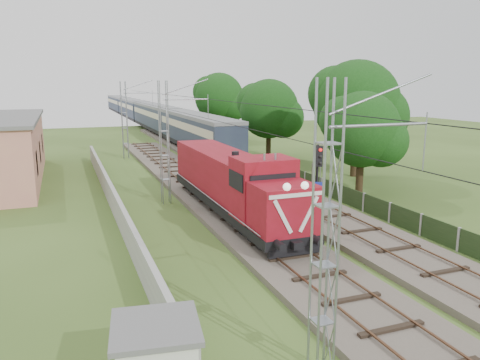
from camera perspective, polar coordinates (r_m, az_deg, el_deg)
name	(u,v)px	position (r m, az deg, el deg)	size (l,w,h in m)	color
ground	(287,259)	(21.65, 5.80, -9.58)	(140.00, 140.00, 0.00)	#354A1C
track_main	(234,215)	(27.69, -0.70, -4.32)	(4.20, 70.00, 0.45)	#6B6054
track_side	(237,171)	(41.25, -0.41, 1.06)	(4.20, 80.00, 0.45)	#6B6054
catenary	(165,143)	(30.85, -9.12, 4.53)	(3.31, 70.00, 8.00)	gray
boundary_wall	(112,196)	(30.92, -15.37, -1.95)	(0.25, 40.00, 1.50)	#9E9E99
fence	(390,213)	(28.05, 17.81, -3.80)	(0.12, 32.00, 1.20)	black
locomotive	(233,182)	(27.45, -0.90, -0.22)	(2.85, 16.29, 4.14)	black
coach_rake	(143,111)	(88.94, -11.79, 8.21)	(3.25, 96.89, 3.75)	black
signal_post	(318,174)	(24.15, 9.48, 0.72)	(0.52, 0.41, 4.80)	black
tree_a	(363,130)	(34.29, 14.76, 5.87)	(5.64, 5.37, 7.31)	#3C2818
tree_b	(357,104)	(40.52, 14.12, 8.92)	(7.52, 7.16, 9.75)	#3C2818
tree_c	(270,110)	(48.66, 3.63, 8.57)	(6.36, 6.06, 8.25)	#3C2818
tree_d	(220,98)	(65.99, -2.47, 9.96)	(7.12, 6.78, 9.23)	#3C2818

